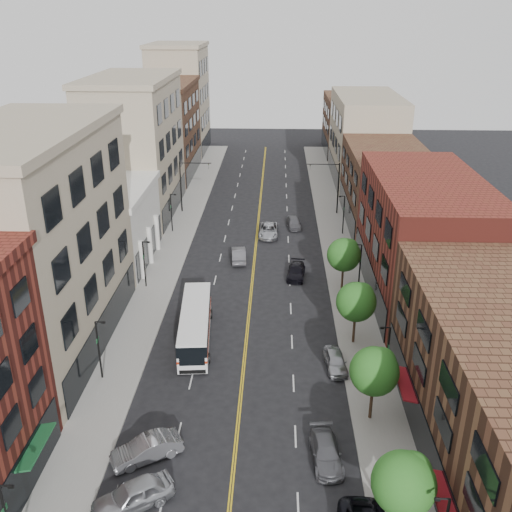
# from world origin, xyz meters

# --- Properties ---
(ground) EXTENTS (220.00, 220.00, 0.00)m
(ground) POSITION_xyz_m (0.00, 0.00, 0.00)
(ground) COLOR black
(ground) RESTS_ON ground
(sidewalk_left) EXTENTS (4.00, 110.00, 0.15)m
(sidewalk_left) POSITION_xyz_m (-10.00, 35.00, 0.07)
(sidewalk_left) COLOR gray
(sidewalk_left) RESTS_ON ground
(sidewalk_right) EXTENTS (4.00, 110.00, 0.15)m
(sidewalk_right) POSITION_xyz_m (10.00, 35.00, 0.07)
(sidewalk_right) COLOR gray
(sidewalk_right) RESTS_ON ground
(bldg_l_tanoffice) EXTENTS (10.00, 22.00, 18.00)m
(bldg_l_tanoffice) POSITION_xyz_m (-17.00, 13.00, 9.00)
(bldg_l_tanoffice) COLOR tan
(bldg_l_tanoffice) RESTS_ON ground
(bldg_l_white) EXTENTS (10.00, 14.00, 8.00)m
(bldg_l_white) POSITION_xyz_m (-17.00, 31.00, 4.00)
(bldg_l_white) COLOR silver
(bldg_l_white) RESTS_ON ground
(bldg_l_far_a) EXTENTS (10.00, 20.00, 18.00)m
(bldg_l_far_a) POSITION_xyz_m (-17.00, 48.00, 9.00)
(bldg_l_far_a) COLOR tan
(bldg_l_far_a) RESTS_ON ground
(bldg_l_far_b) EXTENTS (10.00, 20.00, 15.00)m
(bldg_l_far_b) POSITION_xyz_m (-17.00, 68.00, 7.50)
(bldg_l_far_b) COLOR brown
(bldg_l_far_b) RESTS_ON ground
(bldg_l_far_c) EXTENTS (10.00, 16.00, 20.00)m
(bldg_l_far_c) POSITION_xyz_m (-17.00, 86.00, 10.00)
(bldg_l_far_c) COLOR tan
(bldg_l_far_c) RESTS_ON ground
(bldg_r_mid) EXTENTS (10.00, 22.00, 12.00)m
(bldg_r_mid) POSITION_xyz_m (17.00, 24.00, 6.00)
(bldg_r_mid) COLOR maroon
(bldg_r_mid) RESTS_ON ground
(bldg_r_far_a) EXTENTS (10.00, 20.00, 10.00)m
(bldg_r_far_a) POSITION_xyz_m (17.00, 45.00, 5.00)
(bldg_r_far_a) COLOR brown
(bldg_r_far_a) RESTS_ON ground
(bldg_r_far_b) EXTENTS (10.00, 22.00, 14.00)m
(bldg_r_far_b) POSITION_xyz_m (17.00, 66.00, 7.00)
(bldg_r_far_b) COLOR tan
(bldg_r_far_b) RESTS_ON ground
(bldg_r_far_c) EXTENTS (10.00, 18.00, 11.00)m
(bldg_r_far_c) POSITION_xyz_m (17.00, 86.00, 5.50)
(bldg_r_far_c) COLOR brown
(bldg_r_far_c) RESTS_ON ground
(tree_r_0) EXTENTS (3.40, 3.40, 5.59)m
(tree_r_0) POSITION_xyz_m (9.39, -5.93, 4.13)
(tree_r_0) COLOR black
(tree_r_0) RESTS_ON sidewalk_right
(tree_r_1) EXTENTS (3.40, 3.40, 5.59)m
(tree_r_1) POSITION_xyz_m (9.39, 4.07, 4.13)
(tree_r_1) COLOR black
(tree_r_1) RESTS_ON sidewalk_right
(tree_r_2) EXTENTS (3.40, 3.40, 5.59)m
(tree_r_2) POSITION_xyz_m (9.39, 14.07, 4.13)
(tree_r_2) COLOR black
(tree_r_2) RESTS_ON sidewalk_right
(tree_r_3) EXTENTS (3.40, 3.40, 5.59)m
(tree_r_3) POSITION_xyz_m (9.39, 24.07, 4.13)
(tree_r_3) COLOR black
(tree_r_3) RESTS_ON sidewalk_right
(lamp_l_1) EXTENTS (0.81, 0.55, 5.05)m
(lamp_l_1) POSITION_xyz_m (-10.95, 8.00, 2.97)
(lamp_l_1) COLOR black
(lamp_l_1) RESTS_ON sidewalk_left
(lamp_l_2) EXTENTS (0.81, 0.55, 5.05)m
(lamp_l_2) POSITION_xyz_m (-10.95, 24.00, 2.97)
(lamp_l_2) COLOR black
(lamp_l_2) RESTS_ON sidewalk_left
(lamp_l_3) EXTENTS (0.81, 0.55, 5.05)m
(lamp_l_3) POSITION_xyz_m (-10.95, 40.00, 2.97)
(lamp_l_3) COLOR black
(lamp_l_3) RESTS_ON sidewalk_left
(lamp_r_1) EXTENTS (0.81, 0.55, 5.05)m
(lamp_r_1) POSITION_xyz_m (10.95, 8.00, 2.97)
(lamp_r_1) COLOR black
(lamp_r_1) RESTS_ON sidewalk_right
(lamp_r_2) EXTENTS (0.81, 0.55, 5.05)m
(lamp_r_2) POSITION_xyz_m (10.95, 24.00, 2.97)
(lamp_r_2) COLOR black
(lamp_r_2) RESTS_ON sidewalk_right
(lamp_r_3) EXTENTS (0.81, 0.55, 5.05)m
(lamp_r_3) POSITION_xyz_m (10.95, 40.00, 2.97)
(lamp_r_3) COLOR black
(lamp_r_3) RESTS_ON sidewalk_right
(signal_mast_left) EXTENTS (4.49, 0.18, 7.20)m
(signal_mast_left) POSITION_xyz_m (-10.27, 48.00, 4.65)
(signal_mast_left) COLOR black
(signal_mast_left) RESTS_ON sidewalk_left
(signal_mast_right) EXTENTS (4.49, 0.18, 7.20)m
(signal_mast_right) POSITION_xyz_m (10.27, 48.00, 4.65)
(signal_mast_right) COLOR black
(signal_mast_right) RESTS_ON sidewalk_right
(city_bus) EXTENTS (3.37, 11.22, 2.84)m
(city_bus) POSITION_xyz_m (-4.43, 14.10, 1.65)
(city_bus) COLOR white
(city_bus) RESTS_ON ground
(car_angle_a) EXTENTS (5.07, 4.24, 1.63)m
(car_angle_a) POSITION_xyz_m (-5.60, -4.26, 0.82)
(car_angle_a) COLOR #A5A7AC
(car_angle_a) RESTS_ON ground
(car_angle_b) EXTENTS (4.75, 3.68, 1.51)m
(car_angle_b) POSITION_xyz_m (-5.63, -0.42, 0.75)
(car_angle_b) COLOR #A1A2A9
(car_angle_b) RESTS_ON ground
(car_parked_mid) EXTENTS (2.21, 4.63, 1.30)m
(car_parked_mid) POSITION_xyz_m (5.87, -0.13, 0.65)
(car_parked_mid) COLOR #535359
(car_parked_mid) RESTS_ON ground
(car_parked_far) EXTENTS (1.96, 4.11, 1.35)m
(car_parked_far) POSITION_xyz_m (7.40, 10.14, 0.68)
(car_parked_far) COLOR #A4A6AC
(car_parked_far) RESTS_ON ground
(car_lane_behind) EXTENTS (2.01, 4.66, 1.49)m
(car_lane_behind) POSITION_xyz_m (-1.80, 31.27, 0.75)
(car_lane_behind) COLOR #56555A
(car_lane_behind) RESTS_ON ground
(car_lane_a) EXTENTS (2.28, 4.60, 1.29)m
(car_lane_a) POSITION_xyz_m (4.69, 27.14, 0.64)
(car_lane_a) COLOR black
(car_lane_a) RESTS_ON ground
(car_lane_b) EXTENTS (2.55, 5.32, 1.46)m
(car_lane_b) POSITION_xyz_m (1.50, 39.23, 0.73)
(car_lane_b) COLOR #A9ABB1
(car_lane_b) RESTS_ON ground
(car_lane_c) EXTENTS (2.07, 4.28, 1.41)m
(car_lane_c) POSITION_xyz_m (4.79, 42.35, 0.71)
(car_lane_c) COLOR #545358
(car_lane_c) RESTS_ON ground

